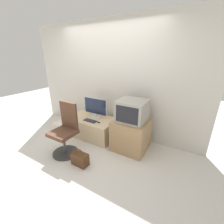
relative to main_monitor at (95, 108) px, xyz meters
The scene contains 12 objects.
ground_plane 1.21m from the main_monitor, 79.96° to the right, with size 12.00×12.00×0.00m, color beige.
wall_back 0.72m from the main_monitor, 63.71° to the left, with size 4.40×0.05×2.60m.
desk 0.48m from the main_monitor, 119.13° to the right, with size 1.18×0.68×0.45m.
side_stand 1.06m from the main_monitor, ahead, with size 0.67×0.64×0.64m.
main_monitor is the anchor object (origin of this frame).
keyboard 0.34m from the main_monitor, 83.89° to the right, with size 0.32×0.13×0.01m.
mouse 0.41m from the main_monitor, 43.16° to the right, with size 0.05×0.04×0.03m.
crt_tv 1.01m from the main_monitor, ahead, with size 0.54×0.54×0.41m.
office_chair 0.94m from the main_monitor, 93.94° to the right, with size 0.50×0.50×1.03m.
cardboard_box_lower 1.13m from the main_monitor, 160.73° to the right, with size 0.32×0.27×0.22m.
handbag 1.28m from the main_monitor, 68.64° to the right, with size 0.30×0.16×0.33m.
book 1.32m from the main_monitor, 144.04° to the right, with size 0.19×0.15×0.02m.
Camera 1 is at (1.84, -1.68, 1.86)m, focal length 24.00 mm.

